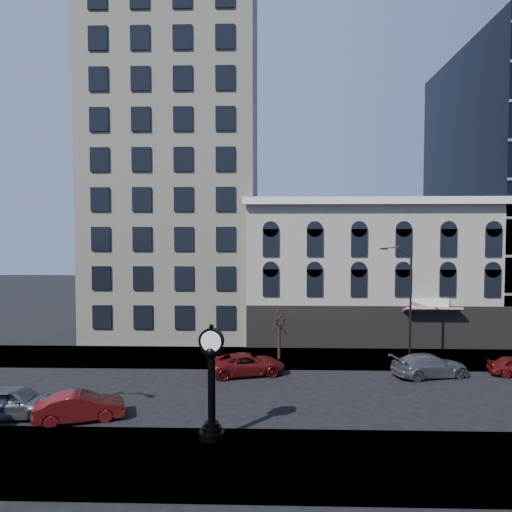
{
  "coord_description": "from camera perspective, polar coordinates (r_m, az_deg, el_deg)",
  "views": [
    {
      "loc": [
        2.88,
        -26.41,
        9.37
      ],
      "look_at": [
        2.0,
        4.0,
        8.0
      ],
      "focal_mm": 32.0,
      "sensor_mm": 36.0,
      "label": 1
    }
  ],
  "objects": [
    {
      "name": "victorian_row",
      "position": [
        43.4,
        13.79,
        -1.96
      ],
      "size": [
        22.6,
        11.19,
        12.5
      ],
      "color": "#A59788",
      "rests_on": "ground"
    },
    {
      "name": "street_clock",
      "position": [
        21.65,
        -5.57,
        -15.94
      ],
      "size": [
        1.19,
        1.19,
        5.25
      ],
      "rotation": [
        0.0,
        0.0,
        -0.18
      ],
      "color": "black",
      "rests_on": "sidewalk_near"
    },
    {
      "name": "car_far_b",
      "position": [
        33.2,
        20.88,
        -12.65
      ],
      "size": [
        5.49,
        3.28,
        1.49
      ],
      "primitive_type": "imported",
      "rotation": [
        0.0,
        0.0,
        1.82
      ],
      "color": "#595B60",
      "rests_on": "ground"
    },
    {
      "name": "cream_tower",
      "position": [
        47.23,
        -9.68,
        14.7
      ],
      "size": [
        15.9,
        15.4,
        42.5
      ],
      "color": "beige",
      "rests_on": "ground"
    },
    {
      "name": "car_near_a",
      "position": [
        27.6,
        -28.06,
        -15.78
      ],
      "size": [
        4.93,
        2.29,
        1.64
      ],
      "primitive_type": "imported",
      "rotation": [
        0.0,
        0.0,
        1.65
      ],
      "color": "#595B60",
      "rests_on": "ground"
    },
    {
      "name": "ground",
      "position": [
        28.16,
        -4.5,
        -16.86
      ],
      "size": [
        160.0,
        160.0,
        0.0
      ],
      "primitive_type": "plane",
      "color": "black",
      "rests_on": "ground"
    },
    {
      "name": "car_near_b",
      "position": [
        25.85,
        -21.11,
        -17.16
      ],
      "size": [
        4.57,
        2.84,
        1.42
      ],
      "primitive_type": "imported",
      "rotation": [
        0.0,
        0.0,
        1.91
      ],
      "color": "maroon",
      "rests_on": "ground"
    },
    {
      "name": "car_far_a",
      "position": [
        31.56,
        -1.11,
        -13.34
      ],
      "size": [
        5.56,
        3.58,
        1.42
      ],
      "primitive_type": "imported",
      "rotation": [
        0.0,
        0.0,
        1.83
      ],
      "color": "maroon",
      "rests_on": "ground"
    },
    {
      "name": "sidewalk_far",
      "position": [
        35.76,
        -3.09,
        -12.52
      ],
      "size": [
        160.0,
        6.0,
        0.12
      ],
      "primitive_type": "cube",
      "color": "gray",
      "rests_on": "ground"
    },
    {
      "name": "sidewalk_near",
      "position": [
        20.82,
        -7.08,
        -23.99
      ],
      "size": [
        160.0,
        6.0,
        0.12
      ],
      "primitive_type": "cube",
      "color": "gray",
      "rests_on": "ground"
    },
    {
      "name": "bare_tree_far",
      "position": [
        34.44,
        2.91,
        -7.68
      ],
      "size": [
        2.41,
        2.41,
        4.14
      ],
      "color": "black",
      "rests_on": "sidewalk_far"
    },
    {
      "name": "street_lamp_far",
      "position": [
        34.58,
        17.76,
        -2.1
      ],
      "size": [
        2.15,
        0.93,
        8.62
      ],
      "rotation": [
        0.0,
        0.0,
        2.81
      ],
      "color": "black",
      "rests_on": "sidewalk_far"
    }
  ]
}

